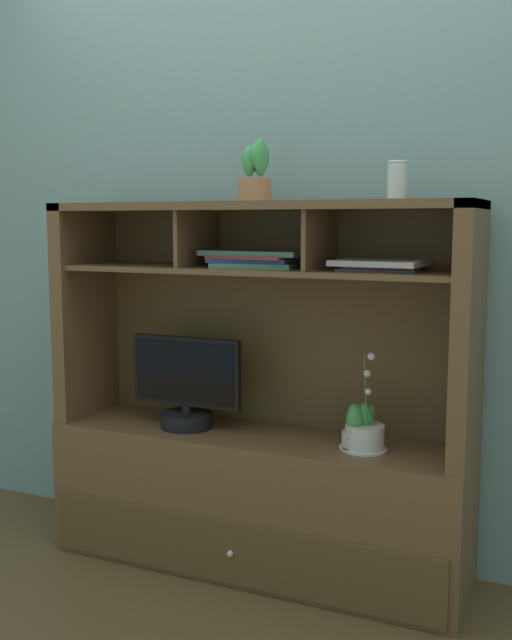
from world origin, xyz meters
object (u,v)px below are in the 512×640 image
Objects in this scene: potted_orchid at (365,436)px; magazine_stack_left at (257,259)px; ceramic_vase at (397,180)px; media_console at (257,455)px; potted_fern at (358,428)px; tv_monitor at (186,389)px; potted_succulent at (256,173)px; magazine_stack_centre at (380,265)px.

magazine_stack_left is (-0.43, 0.04, 0.61)m from potted_orchid.
media_console is at bearing 178.40° from ceramic_vase.
potted_fern is at bearing -5.24° from media_console.
potted_orchid is at bearing 0.10° from tv_monitor.
potted_succulent is 1.74× the size of ceramic_vase.
potted_succulent reaches higher than magazine_stack_centre.
magazine_stack_centre is 1.39× the size of potted_succulent.
magazine_stack_left is at bearing -76.87° from media_console.
magazine_stack_centre is (0.74, 0.03, 0.49)m from tv_monitor.
media_console is 1.05m from potted_succulent.
media_console is 0.45m from potted_orchid.
potted_fern is at bearing -4.58° from magazine_stack_left.
tv_monitor is at bearing -174.99° from potted_succulent.
potted_succulent is at bearing -82.17° from media_console.
magazine_stack_centre is at bearing 174.29° from ceramic_vase.
magazine_stack_left is at bearing 178.93° from ceramic_vase.
magazine_stack_centre is at bearing 43.77° from potted_orchid.
potted_orchid is 1.11× the size of magazine_stack_centre.
potted_succulent is at bearing -179.61° from ceramic_vase.
magazine_stack_centre is (0.46, -0.01, 0.73)m from media_console.
ceramic_vase is (0.80, 0.03, 0.78)m from tv_monitor.
tv_monitor is (-0.28, -0.04, 0.24)m from media_console.
magazine_stack_left reaches higher than potted_orchid.
magazine_stack_centre is at bearing -0.55° from magazine_stack_left.
ceramic_vase is (0.51, -0.01, 0.27)m from magazine_stack_left.
magazine_stack_left reaches higher than potted_fern.
tv_monitor is 1.32× the size of potted_orchid.
potted_orchid reaches higher than potted_fern.
potted_succulent is at bearing 176.85° from potted_orchid.
magazine_stack_left is (0.28, 0.04, 0.50)m from tv_monitor.
magazine_stack_centre reaches higher than tv_monitor.
ceramic_vase is (0.05, -0.01, 0.28)m from magazine_stack_centre.
magazine_stack_left is 0.58m from ceramic_vase.
potted_succulent is (-0.46, -0.01, 0.32)m from magazine_stack_centre.
potted_orchid is at bearing -5.49° from media_console.
potted_succulent is at bearing 177.25° from potted_fern.
tv_monitor is at bearing -171.33° from media_console.
media_console is 0.74m from magazine_stack_left.
potted_succulent is (0.00, -0.02, 1.05)m from media_console.
media_console is at bearing 97.83° from potted_succulent.
media_console reaches higher than tv_monitor.
ceramic_vase is at bearing -1.60° from media_console.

